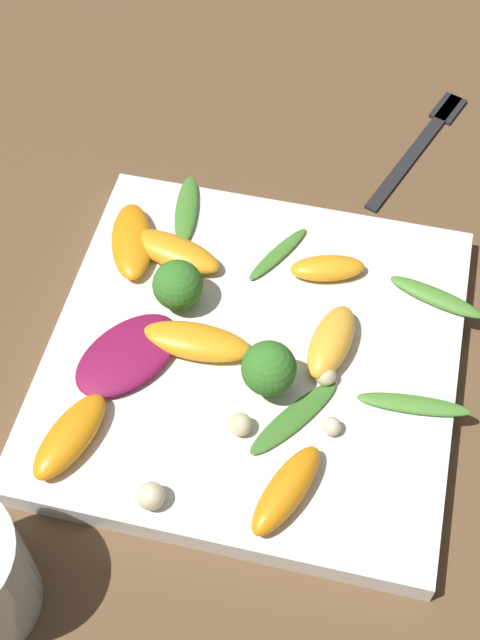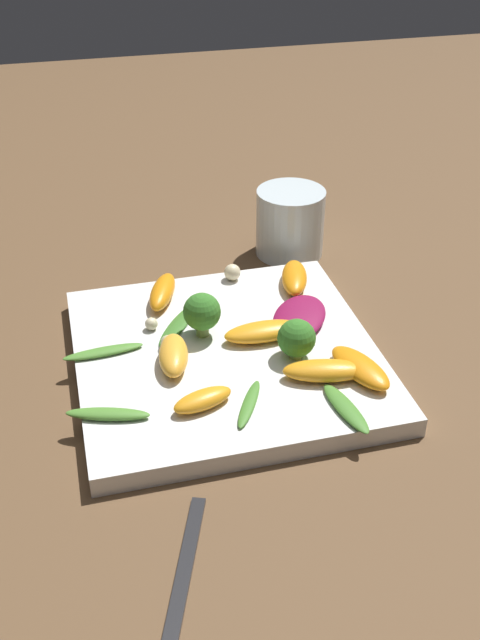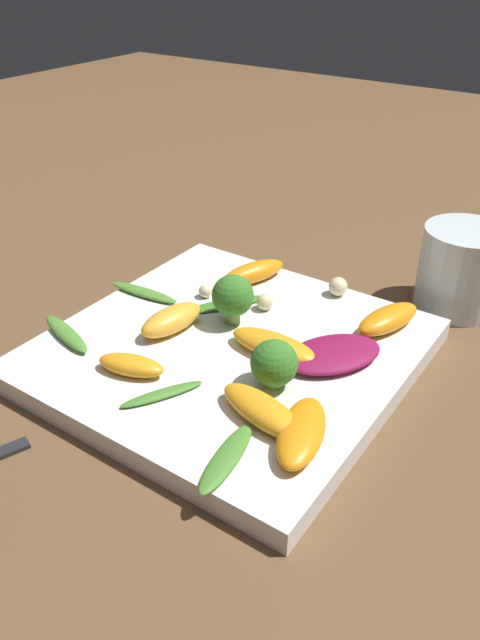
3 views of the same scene
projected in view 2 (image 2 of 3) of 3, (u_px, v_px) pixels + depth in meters
The scene contains 23 objects.
ground_plane at pixel (226, 365), 0.75m from camera, with size 2.40×2.40×0.00m, color brown.
plate at pixel (226, 357), 0.74m from camera, with size 0.29×0.29×0.02m.
drinking_glass at pixel (290, 222), 0.92m from camera, with size 0.08×0.08×0.08m.
fork at pixel (176, 608), 0.51m from camera, with size 0.16×0.07×0.01m.
radicchio_leaf_0 at pixel (299, 317), 0.77m from camera, with size 0.10×0.09×0.01m.
orange_segment_0 at pixel (294, 277), 0.83m from camera, with size 0.08×0.05×0.02m.
orange_segment_1 at pixel (173, 355), 0.71m from camera, with size 0.07×0.04×0.02m.
orange_segment_2 at pixel (263, 332), 0.74m from camera, with size 0.03×0.08×0.02m.
orange_segment_3 at pixel (325, 371), 0.69m from camera, with size 0.04×0.08×0.02m.
orange_segment_4 at pixel (203, 400), 0.66m from camera, with size 0.04×0.06×0.02m.
orange_segment_5 at pixel (360, 368), 0.70m from camera, with size 0.08×0.05×0.02m.
orange_segment_6 at pixel (163, 292), 0.80m from camera, with size 0.08×0.05×0.02m.
broccoli_floret_0 at pixel (297, 339), 0.71m from camera, with size 0.04×0.04×0.04m.
broccoli_floret_1 at pixel (202, 312), 0.74m from camera, with size 0.04×0.04×0.05m.
arugula_sprig_0 at pixel (108, 414), 0.65m from camera, with size 0.04×0.08×0.01m.
arugula_sprig_1 at pixel (346, 408), 0.66m from camera, with size 0.07×0.03×0.01m.
arugula_sprig_2 at pixel (251, 403), 0.66m from camera, with size 0.06×0.04×0.00m.
arugula_sprig_3 at pixel (177, 326), 0.76m from camera, with size 0.08×0.06×0.00m.
arugula_sprig_4 at pixel (103, 352), 0.73m from camera, with size 0.02×0.08×0.01m.
macadamia_nut_0 at pixel (151, 324), 0.76m from camera, with size 0.01×0.01×0.01m.
macadamia_nut_1 at pixel (232, 272), 0.84m from camera, with size 0.02×0.02×0.02m.
macadamia_nut_2 at pixel (206, 308), 0.78m from camera, with size 0.02×0.02×0.02m.
macadamia_nut_3 at pixel (168, 343), 0.73m from camera, with size 0.01×0.01×0.01m.
Camera 2 is at (-0.58, 0.13, 0.45)m, focal length 42.00 mm.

